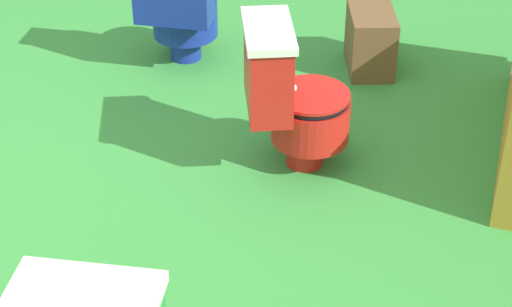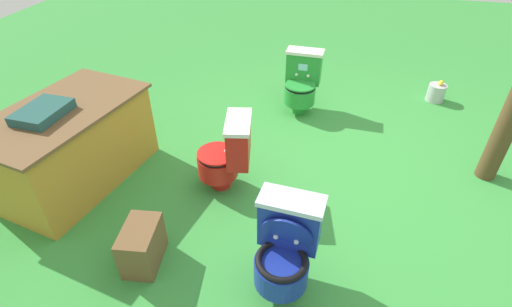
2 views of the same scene
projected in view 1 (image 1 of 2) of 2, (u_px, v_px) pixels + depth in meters
name	position (u px, v px, depth m)	size (l,w,h in m)	color
ground	(55.00, 208.00, 3.94)	(14.00, 14.00, 0.00)	green
toilet_red	(292.00, 96.00, 4.02)	(0.49, 0.56, 0.73)	red
toilet_blue	(180.00, 3.00, 4.85)	(0.52, 0.45, 0.73)	#192D9E
small_crate	(371.00, 41.00, 4.91)	(0.38, 0.24, 0.35)	brown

